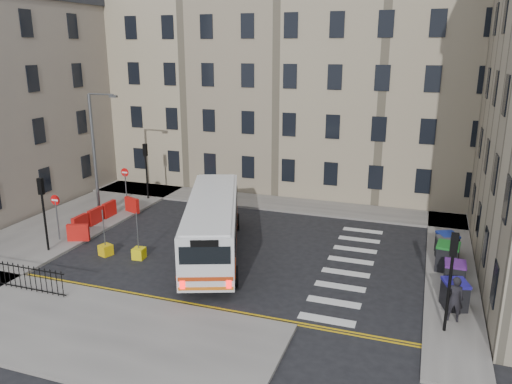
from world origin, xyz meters
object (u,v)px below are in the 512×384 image
Objects in this scene: bus at (213,223)px; wheelie_bin_c at (447,257)px; wheelie_bin_e at (447,244)px; streetlamp at (94,154)px; wheelie_bin_a at (455,294)px; wheelie_bin_d at (446,249)px; bollard_yellow at (106,250)px; pedestrian at (454,299)px; bollard_chevron at (139,253)px; wheelie_bin_b at (454,274)px.

bus is 8.39× the size of wheelie_bin_c.
wheelie_bin_e is at bearing -3.69° from bus.
wheelie_bin_a is (21.99, -5.43, -3.57)m from streetlamp.
wheelie_bin_a is 5.29m from wheelie_bin_d.
pedestrian is at bearing -4.25° from bollard_yellow.
streetlamp reaches higher than bollard_chevron.
bus is 18.96× the size of bollard_yellow.
bollard_chevron is (-15.58, -5.69, -0.45)m from wheelie_bin_e.
streetlamp is at bearing 171.67° from wheelie_bin_b.
bus is (9.67, -3.11, -2.57)m from streetlamp.
wheelie_bin_b is 0.87× the size of wheelie_bin_e.
wheelie_bin_e reaches higher than bollard_yellow.
pedestrian reaches higher than wheelie_bin_d.
wheelie_bin_e reaches higher than bollard_chevron.
wheelie_bin_b is 0.88× the size of wheelie_bin_c.
bollard_chevron is at bearing -171.07° from bus.
wheelie_bin_c is 17.95m from bollard_yellow.
streetlamp is 22.93m from wheelie_bin_a.
wheelie_bin_a is at bearing -112.12° from wheelie_bin_e.
wheelie_bin_d is (12.04, 2.96, -1.02)m from bus.
streetlamp is at bearing 140.68° from bollard_chevron.
wheelie_bin_e is 18.51m from bollard_yellow.
pedestrian is (12.24, -3.49, -0.64)m from bus.
wheelie_bin_a is 17.76m from bollard_yellow.
bus is 12.71m from wheelie_bin_e.
streetlamp is 22.58m from wheelie_bin_b.
wheelie_bin_e is (-0.26, 3.91, -0.00)m from wheelie_bin_b.
wheelie_bin_b is at bearing -93.91° from pedestrian.
pedestrian is (-0.08, -1.17, 0.36)m from wheelie_bin_a.
bus is at bearing -17.81° from streetlamp.
pedestrian is at bearing -110.64° from wheelie_bin_a.
wheelie_bin_a is 0.98× the size of wheelie_bin_c.
wheelie_bin_a reaches higher than bollard_chevron.
bollard_yellow is 1.98m from bollard_chevron.
pedestrian is (0.12, -7.20, 0.38)m from wheelie_bin_e.
streetlamp is 13.57× the size of bollard_yellow.
bus reaches higher than bollard_yellow.
bus is at bearing 21.81° from bollard_yellow.
bus reaches higher than wheelie_bin_c.
pedestrian is at bearing -36.65° from bus.
bus is at bearing 29.67° from bollard_chevron.
wheelie_bin_b is 1.99× the size of bollard_yellow.
wheelie_bin_b reaches higher than bollard_chevron.
wheelie_bin_e is 16.59m from bollard_chevron.
wheelie_bin_b is at bearing -93.60° from wheelie_bin_d.
pedestrian is (0.20, -6.45, 0.38)m from wheelie_bin_d.
wheelie_bin_c is 2.26× the size of bollard_yellow.
bus is 4.25m from bollard_chevron.
wheelie_bin_e is at bearing 1.60° from streetlamp.
wheelie_bin_b and wheelie_bin_e have the same top height.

